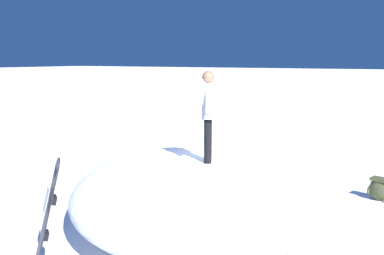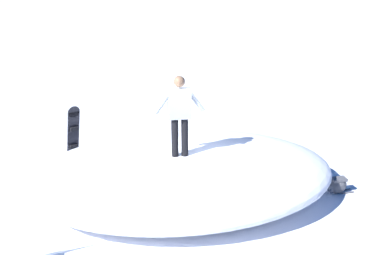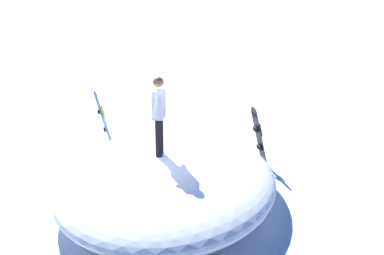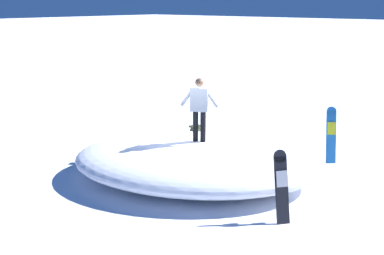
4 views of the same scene
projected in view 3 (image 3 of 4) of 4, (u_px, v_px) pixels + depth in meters
ground at (149, 205)px, 10.39m from camera, size 240.00×240.00×0.00m
snow_mound at (167, 178)px, 10.55m from camera, size 7.09×7.84×0.98m
snowboarder_standing at (159, 111)px, 10.22m from camera, size 0.53×0.95×1.67m
snowboard_primary_upright at (258, 135)px, 12.51m from camera, size 0.47×0.50×1.52m
snowboard_secondary_upright at (103, 117)px, 14.00m from camera, size 0.52×0.49×1.59m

